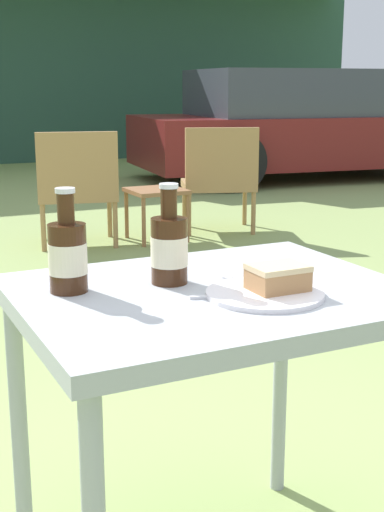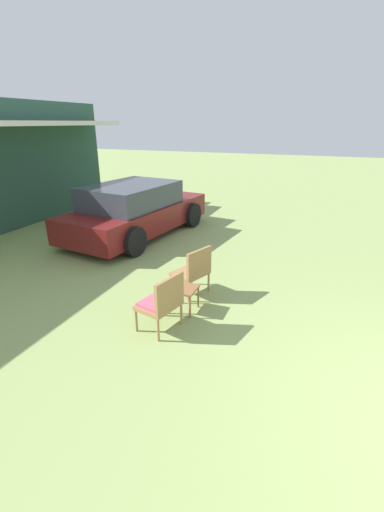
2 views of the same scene
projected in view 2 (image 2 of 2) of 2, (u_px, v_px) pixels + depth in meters
The scene contains 4 objects.
parked_car at pixel (136, 210), 8.73m from camera, with size 4.41×2.41×1.33m.
wicker_chair_cushioned at pixel (162, 301), 4.71m from camera, with size 0.66×0.58×0.84m.
wicker_chair_plain at pixel (194, 269), 5.70m from camera, with size 0.69×0.63×0.84m.
garden_side_table at pixel (184, 291), 5.24m from camera, with size 0.40×0.40×0.39m.
Camera 2 is at (-2.89, 1.75, 2.75)m, focal length 24.00 mm.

